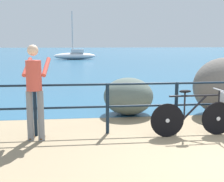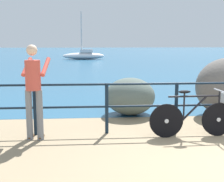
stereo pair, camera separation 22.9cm
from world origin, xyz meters
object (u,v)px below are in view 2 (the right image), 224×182
Objects in this scene: person_at_railing at (34,88)px; sailboat at (84,55)px; bicycle at (200,113)px; breakwater_boulder_left at (130,96)px.

sailboat is at bearing 5.49° from person_at_railing.
sailboat is at bearing 93.94° from bicycle.
breakwater_boulder_left reaches higher than bicycle.
breakwater_boulder_left is (-1.11, 1.91, 0.00)m from bicycle.
bicycle is 1.35× the size of breakwater_boulder_left.
breakwater_boulder_left is at bearing 118.33° from bicycle.
person_at_railing is 1.42× the size of breakwater_boulder_left.
person_at_railing reaches higher than bicycle.
sailboat is (0.51, 26.41, -0.57)m from person_at_railing.
bicycle is 0.96× the size of person_at_railing.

